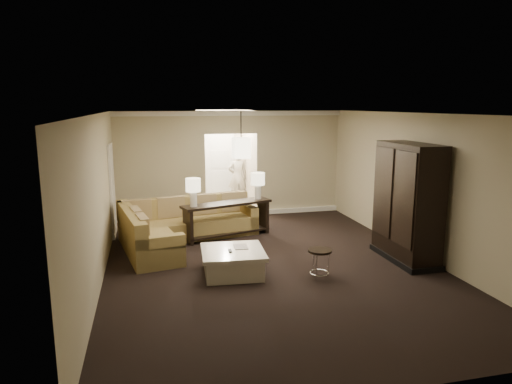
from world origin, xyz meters
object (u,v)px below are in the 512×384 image
object	(u,v)px
console_table	(227,217)
sectional_sofa	(178,227)
coffee_table	(233,262)
drink_table	(320,258)
armoire	(407,205)
person	(238,174)

from	to	relation	value
console_table	sectional_sofa	bearing A→B (deg)	172.65
sectional_sofa	coffee_table	size ratio (longest dim) A/B	2.70
drink_table	armoire	bearing A→B (deg)	14.60
coffee_table	sectional_sofa	bearing A→B (deg)	111.49
coffee_table	armoire	distance (m)	3.47
console_table	person	world-z (taller)	person
console_table	drink_table	size ratio (longest dim) A/B	4.16
armoire	drink_table	xyz separation A→B (m)	(-1.95, -0.51, -0.72)
sectional_sofa	person	bearing A→B (deg)	49.96
sectional_sofa	drink_table	xyz separation A→B (m)	(2.24, -2.63, 0.00)
coffee_table	armoire	size ratio (longest dim) A/B	0.52
drink_table	person	world-z (taller)	person
sectional_sofa	drink_table	distance (m)	3.45
person	console_table	bearing A→B (deg)	75.46
sectional_sofa	armoire	xyz separation A→B (m)	(4.18, -2.12, 0.72)
sectional_sofa	coffee_table	distance (m)	2.24
armoire	sectional_sofa	bearing A→B (deg)	153.14
console_table	drink_table	bearing A→B (deg)	-85.24
coffee_table	console_table	world-z (taller)	console_table
person	sectional_sofa	bearing A→B (deg)	61.11
sectional_sofa	armoire	bearing A→B (deg)	-37.52
coffee_table	console_table	size ratio (longest dim) A/B	0.55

